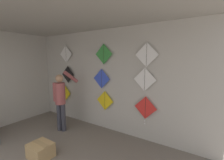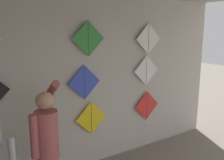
{
  "view_description": "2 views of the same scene",
  "coord_description": "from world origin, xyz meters",
  "px_view_note": "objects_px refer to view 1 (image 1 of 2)",
  "views": [
    {
      "loc": [
        2.53,
        0.06,
        2.0
      ],
      "look_at": [
        0.54,
        3.15,
        1.48
      ],
      "focal_mm": 24.0,
      "sensor_mm": 36.0,
      "label": 1
    },
    {
      "loc": [
        -1.64,
        -0.07,
        2.32
      ],
      "look_at": [
        0.4,
        3.15,
        1.5
      ],
      "focal_mm": 40.0,
      "sensor_mm": 36.0,
      "label": 2
    }
  ],
  "objects_px": {
    "kite_7": "(104,54)",
    "kite_8": "(147,55)",
    "kite_2": "(145,109)",
    "cardboard_box": "(41,150)",
    "kite_3": "(68,74)",
    "kite_0": "(65,93)",
    "kite_5": "(145,80)",
    "kite_6": "(66,54)",
    "shopkeeper": "(61,97)",
    "kite_1": "(105,101)",
    "kite_4": "(102,79)"
  },
  "relations": [
    {
      "from": "kite_5",
      "to": "kite_7",
      "type": "bearing_deg",
      "value": 180.0
    },
    {
      "from": "kite_5",
      "to": "kite_7",
      "type": "height_order",
      "value": "kite_7"
    },
    {
      "from": "shopkeeper",
      "to": "cardboard_box",
      "type": "xyz_separation_m",
      "value": [
        0.6,
        -1.02,
        -0.81
      ]
    },
    {
      "from": "kite_5",
      "to": "kite_7",
      "type": "distance_m",
      "value": 1.33
    },
    {
      "from": "cardboard_box",
      "to": "kite_8",
      "type": "bearing_deg",
      "value": 48.27
    },
    {
      "from": "shopkeeper",
      "to": "kite_5",
      "type": "distance_m",
      "value": 2.32
    },
    {
      "from": "kite_8",
      "to": "kite_2",
      "type": "bearing_deg",
      "value": -3.44
    },
    {
      "from": "kite_8",
      "to": "cardboard_box",
      "type": "bearing_deg",
      "value": -131.73
    },
    {
      "from": "cardboard_box",
      "to": "kite_0",
      "type": "height_order",
      "value": "kite_0"
    },
    {
      "from": "shopkeeper",
      "to": "kite_3",
      "type": "height_order",
      "value": "kite_3"
    },
    {
      "from": "kite_2",
      "to": "kite_8",
      "type": "height_order",
      "value": "kite_8"
    },
    {
      "from": "cardboard_box",
      "to": "kite_7",
      "type": "height_order",
      "value": "kite_7"
    },
    {
      "from": "cardboard_box",
      "to": "kite_3",
      "type": "xyz_separation_m",
      "value": [
        -1.11,
        1.74,
        1.35
      ]
    },
    {
      "from": "shopkeeper",
      "to": "kite_2",
      "type": "xyz_separation_m",
      "value": [
        2.16,
        0.72,
        -0.13
      ]
    },
    {
      "from": "cardboard_box",
      "to": "kite_8",
      "type": "xyz_separation_m",
      "value": [
        1.55,
        1.74,
        1.95
      ]
    },
    {
      "from": "cardboard_box",
      "to": "kite_2",
      "type": "distance_m",
      "value": 2.44
    },
    {
      "from": "kite_5",
      "to": "kite_8",
      "type": "xyz_separation_m",
      "value": [
        0.03,
        0.0,
        0.57
      ]
    },
    {
      "from": "kite_2",
      "to": "kite_4",
      "type": "height_order",
      "value": "kite_4"
    },
    {
      "from": "kite_3",
      "to": "kite_8",
      "type": "height_order",
      "value": "kite_8"
    },
    {
      "from": "kite_4",
      "to": "kite_7",
      "type": "relative_size",
      "value": 1.0
    },
    {
      "from": "cardboard_box",
      "to": "kite_3",
      "type": "distance_m",
      "value": 2.47
    },
    {
      "from": "kite_5",
      "to": "kite_8",
      "type": "distance_m",
      "value": 0.57
    },
    {
      "from": "kite_4",
      "to": "kite_6",
      "type": "bearing_deg",
      "value": 180.0
    },
    {
      "from": "kite_2",
      "to": "kite_7",
      "type": "relative_size",
      "value": 1.25
    },
    {
      "from": "kite_2",
      "to": "kite_4",
      "type": "distance_m",
      "value": 1.44
    },
    {
      "from": "cardboard_box",
      "to": "kite_6",
      "type": "xyz_separation_m",
      "value": [
        -1.16,
        1.74,
        2.01
      ]
    },
    {
      "from": "kite_2",
      "to": "kite_3",
      "type": "xyz_separation_m",
      "value": [
        -2.68,
        0.0,
        0.67
      ]
    },
    {
      "from": "kite_5",
      "to": "kite_4",
      "type": "bearing_deg",
      "value": 180.0
    },
    {
      "from": "kite_1",
      "to": "kite_5",
      "type": "height_order",
      "value": "kite_5"
    },
    {
      "from": "kite_1",
      "to": "kite_3",
      "type": "height_order",
      "value": "kite_3"
    },
    {
      "from": "shopkeeper",
      "to": "kite_7",
      "type": "height_order",
      "value": "kite_7"
    },
    {
      "from": "kite_2",
      "to": "kite_4",
      "type": "bearing_deg",
      "value": 179.97
    },
    {
      "from": "kite_7",
      "to": "kite_8",
      "type": "distance_m",
      "value": 1.21
    },
    {
      "from": "cardboard_box",
      "to": "kite_3",
      "type": "height_order",
      "value": "kite_3"
    },
    {
      "from": "kite_1",
      "to": "kite_3",
      "type": "relative_size",
      "value": 1.0
    },
    {
      "from": "kite_5",
      "to": "kite_0",
      "type": "bearing_deg",
      "value": 180.0
    },
    {
      "from": "kite_0",
      "to": "kite_7",
      "type": "bearing_deg",
      "value": 0.0
    },
    {
      "from": "kite_1",
      "to": "kite_5",
      "type": "relative_size",
      "value": 1.0
    },
    {
      "from": "kite_2",
      "to": "kite_7",
      "type": "height_order",
      "value": "kite_7"
    },
    {
      "from": "kite_0",
      "to": "kite_6",
      "type": "height_order",
      "value": "kite_6"
    },
    {
      "from": "shopkeeper",
      "to": "kite_7",
      "type": "bearing_deg",
      "value": 19.88
    },
    {
      "from": "kite_5",
      "to": "kite_6",
      "type": "xyz_separation_m",
      "value": [
        -2.69,
        0.0,
        0.63
      ]
    },
    {
      "from": "kite_7",
      "to": "kite_4",
      "type": "bearing_deg",
      "value": 180.0
    },
    {
      "from": "cardboard_box",
      "to": "kite_5",
      "type": "height_order",
      "value": "kite_5"
    },
    {
      "from": "shopkeeper",
      "to": "kite_6",
      "type": "bearing_deg",
      "value": 110.37
    },
    {
      "from": "cardboard_box",
      "to": "kite_0",
      "type": "distance_m",
      "value": 2.29
    },
    {
      "from": "kite_1",
      "to": "kite_6",
      "type": "xyz_separation_m",
      "value": [
        -1.54,
        0.0,
        1.32
      ]
    },
    {
      "from": "shopkeeper",
      "to": "kite_1",
      "type": "bearing_deg",
      "value": 19.09
    },
    {
      "from": "cardboard_box",
      "to": "kite_7",
      "type": "bearing_deg",
      "value": 78.7
    },
    {
      "from": "kite_3",
      "to": "kite_0",
      "type": "bearing_deg",
      "value": 180.0
    }
  ]
}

